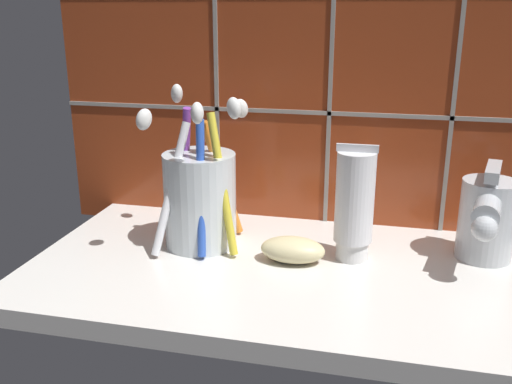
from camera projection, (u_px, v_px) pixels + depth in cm
name	position (u px, v px, depth cm)	size (l,w,h in cm)	color
sink_counter	(296.00, 275.00, 60.11)	(56.39, 29.72, 2.00)	silver
tile_wall_backsplash	(320.00, 70.00, 68.03)	(66.39, 1.72, 41.70)	#933819
toothbrush_cup	(200.00, 196.00, 63.77)	(11.14, 12.00, 17.91)	silver
toothpaste_tube	(354.00, 204.00, 60.00)	(4.30, 4.09, 12.66)	white
sink_faucet	(487.00, 217.00, 60.01)	(5.88, 10.97, 10.31)	silver
soap_bar	(293.00, 250.00, 60.69)	(6.91, 4.13, 2.72)	beige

